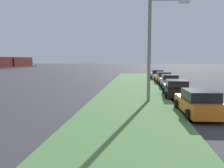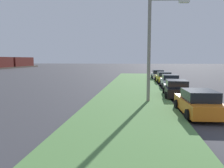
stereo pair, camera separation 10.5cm
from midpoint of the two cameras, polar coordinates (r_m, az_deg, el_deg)
The scene contains 7 objects.
grass_median at distance 18.54m, azimuth 4.74°, elevation -3.38°, with size 60.00×6.00×0.12m, color #517F42.
parked_car_orange at distance 13.63m, azimuth 21.00°, elevation -4.53°, with size 4.37×2.15×1.47m.
parked_car_black at distance 19.50m, azimuth 15.85°, elevation -1.18°, with size 4.37×2.16×1.47m.
parked_car_white at distance 25.95m, azimuth 14.28°, elevation 0.68°, with size 4.33×2.08×1.47m.
parked_car_yellow at distance 31.08m, azimuth 12.80°, elevation 1.63°, with size 4.36×2.13×1.47m.
parked_car_silver at distance 36.55m, azimuth 11.35°, elevation 2.35°, with size 4.31×2.04×1.47m.
streetlight at distance 16.64m, azimuth 10.51°, elevation 10.38°, with size 0.54×2.88×7.50m.
Camera 1 is at (-8.28, 6.96, 3.19)m, focal length 35.96 mm.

